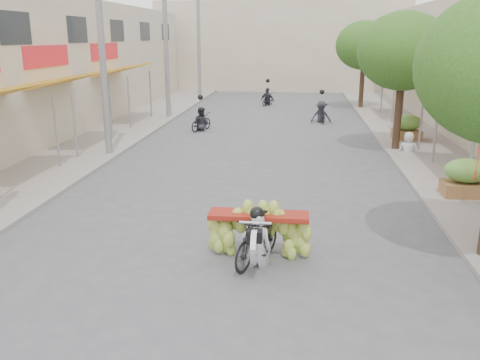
% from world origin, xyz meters
% --- Properties ---
extents(sidewalk_left, '(4.00, 60.00, 0.12)m').
position_xyz_m(sidewalk_left, '(-7.00, 15.00, 0.06)').
color(sidewalk_left, gray).
rests_on(sidewalk_left, ground).
extents(sidewalk_right, '(4.00, 60.00, 0.12)m').
position_xyz_m(sidewalk_right, '(7.00, 15.00, 0.06)').
color(sidewalk_right, gray).
rests_on(sidewalk_right, ground).
extents(far_building, '(20.00, 6.00, 7.00)m').
position_xyz_m(far_building, '(0.00, 38.00, 3.50)').
color(far_building, '#C0B298').
rests_on(far_building, ground).
extents(utility_pole_mid, '(0.60, 0.24, 8.00)m').
position_xyz_m(utility_pole_mid, '(-5.40, 12.00, 4.03)').
color(utility_pole_mid, slate).
rests_on(utility_pole_mid, ground).
extents(utility_pole_far, '(0.60, 0.24, 8.00)m').
position_xyz_m(utility_pole_far, '(-5.40, 21.00, 4.03)').
color(utility_pole_far, slate).
rests_on(utility_pole_far, ground).
extents(utility_pole_back, '(0.60, 0.24, 8.00)m').
position_xyz_m(utility_pole_back, '(-5.40, 30.00, 4.03)').
color(utility_pole_back, slate).
rests_on(utility_pole_back, ground).
extents(street_tree_mid, '(3.40, 3.40, 5.25)m').
position_xyz_m(street_tree_mid, '(5.40, 14.00, 3.78)').
color(street_tree_mid, '#3A2719').
rests_on(street_tree_mid, ground).
extents(street_tree_far, '(3.40, 3.40, 5.25)m').
position_xyz_m(street_tree_far, '(5.40, 26.00, 3.78)').
color(street_tree_far, '#3A2719').
rests_on(street_tree_far, ground).
extents(produce_crate_mid, '(1.20, 0.88, 1.16)m').
position_xyz_m(produce_crate_mid, '(6.20, 8.00, 0.71)').
color(produce_crate_mid, brown).
rests_on(produce_crate_mid, ground).
extents(produce_crate_far, '(1.20, 0.88, 1.16)m').
position_xyz_m(produce_crate_far, '(6.20, 16.00, 0.71)').
color(produce_crate_far, brown).
rests_on(produce_crate_far, ground).
extents(banana_motorbike, '(2.20, 1.88, 2.01)m').
position_xyz_m(banana_motorbike, '(0.87, 3.45, 0.68)').
color(banana_motorbike, black).
rests_on(banana_motorbike, ground).
extents(pedestrian, '(0.77, 0.49, 1.50)m').
position_xyz_m(pedestrian, '(5.79, 13.55, 0.87)').
color(pedestrian, silver).
rests_on(pedestrian, ground).
extents(bg_motorbike_a, '(1.07, 1.60, 1.95)m').
position_xyz_m(bg_motorbike_a, '(-2.96, 17.59, 0.76)').
color(bg_motorbike_a, black).
rests_on(bg_motorbike_a, ground).
extents(bg_motorbike_b, '(1.13, 1.88, 1.95)m').
position_xyz_m(bg_motorbike_b, '(2.78, 20.60, 0.83)').
color(bg_motorbike_b, black).
rests_on(bg_motorbike_b, ground).
extents(bg_motorbike_c, '(1.10, 1.55, 1.95)m').
position_xyz_m(bg_motorbike_c, '(-0.39, 26.96, 0.83)').
color(bg_motorbike_c, black).
rests_on(bg_motorbike_c, ground).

